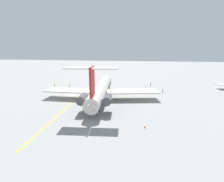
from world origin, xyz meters
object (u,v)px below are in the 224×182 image
object	(u,v)px
ground_crew_portside	(163,90)
ground_crew_starboard	(151,84)
safety_cone_nose	(145,127)
ground_crew_near_tail	(55,85)
ground_crew_near_nose	(69,85)
safety_cone_wingtip	(146,86)
main_jetliner	(100,90)

from	to	relation	value
ground_crew_portside	ground_crew_starboard	bearing A→B (deg)	-11.18
ground_crew_starboard	safety_cone_nose	world-z (taller)	ground_crew_starboard
ground_crew_near_tail	safety_cone_nose	xyz separation A→B (m)	(39.36, 40.38, -0.88)
ground_crew_near_nose	safety_cone_wingtip	size ratio (longest dim) A/B	3.17
ground_crew_near_nose	safety_cone_nose	world-z (taller)	ground_crew_near_nose
safety_cone_wingtip	main_jetliner	bearing A→B (deg)	-32.71
ground_crew_near_nose	ground_crew_near_tail	size ratio (longest dim) A/B	0.96
ground_crew_near_tail	ground_crew_portside	world-z (taller)	ground_crew_near_tail
ground_crew_near_nose	ground_crew_starboard	distance (m)	38.01
ground_crew_portside	safety_cone_nose	distance (m)	36.94
main_jetliner	ground_crew_near_tail	size ratio (longest dim) A/B	25.54
main_jetliner	safety_cone_nose	size ratio (longest dim) A/B	84.39
ground_crew_near_tail	ground_crew_starboard	size ratio (longest dim) A/B	0.99
ground_crew_starboard	safety_cone_nose	distance (m)	48.37
ground_crew_near_nose	ground_crew_portside	distance (m)	42.09
ground_crew_starboard	safety_cone_nose	xyz separation A→B (m)	(48.25, -3.25, -0.88)
safety_cone_nose	safety_cone_wingtip	distance (m)	46.50
ground_crew_near_tail	ground_crew_portside	distance (m)	48.07
safety_cone_wingtip	ground_crew_portside	bearing A→B (deg)	32.67
main_jetliner	ground_crew_starboard	bearing A→B (deg)	-39.32
safety_cone_nose	ground_crew_starboard	bearing A→B (deg)	176.15
ground_crew_portside	ground_crew_near_nose	bearing A→B (deg)	51.77
ground_crew_starboard	safety_cone_wingtip	xyz separation A→B (m)	(1.76, -2.30, -0.88)
main_jetliner	ground_crew_portside	xyz separation A→B (m)	(-14.65, 22.69, -2.64)
ground_crew_starboard	ground_crew_near_tail	bearing A→B (deg)	-157.10
main_jetliner	safety_cone_wingtip	size ratio (longest dim) A/B	84.39
ground_crew_near_nose	ground_crew_near_tail	world-z (taller)	ground_crew_near_tail
ground_crew_portside	ground_crew_near_tail	bearing A→B (deg)	55.30
ground_crew_portside	ground_crew_starboard	world-z (taller)	ground_crew_starboard
ground_crew_near_nose	ground_crew_starboard	size ratio (longest dim) A/B	0.95
ground_crew_starboard	safety_cone_nose	bearing A→B (deg)	-82.46
ground_crew_near_nose	ground_crew_portside	world-z (taller)	ground_crew_near_nose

